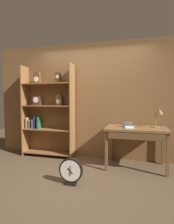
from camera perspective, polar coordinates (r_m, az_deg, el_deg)
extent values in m
plane|color=brown|center=(3.23, -4.08, -20.52)|extent=(10.00, 10.00, 0.00)
cube|color=brown|center=(4.24, 1.98, 3.43)|extent=(4.80, 0.05, 2.60)
cube|color=brown|center=(4.71, -18.41, 0.32)|extent=(0.02, 0.33, 2.12)
cube|color=brown|center=(4.16, -4.51, 0.07)|extent=(0.03, 0.33, 2.12)
cube|color=brown|center=(4.54, -10.96, 0.32)|extent=(1.23, 0.01, 2.12)
cube|color=brown|center=(4.56, -11.72, -12.08)|extent=(1.18, 0.32, 0.02)
cube|color=brown|center=(4.45, -11.81, -5.25)|extent=(1.18, 0.32, 0.02)
cube|color=brown|center=(4.39, -11.91, 1.85)|extent=(1.18, 0.32, 0.02)
cube|color=brown|center=(4.41, -12.00, 8.47)|extent=(1.18, 0.32, 0.02)
cube|color=brown|center=(4.55, -15.00, 9.48)|extent=(0.16, 0.10, 0.17)
cylinder|color=brown|center=(4.56, -15.02, 10.88)|extent=(0.16, 0.10, 0.16)
cylinder|color=white|center=(4.50, -15.34, 9.70)|extent=(0.12, 0.01, 0.12)
cube|color=#472816|center=(4.51, -15.10, 3.38)|extent=(0.18, 0.10, 0.22)
cylinder|color=white|center=(4.46, -15.47, 3.59)|extent=(0.14, 0.01, 0.14)
cube|color=#472816|center=(4.30, -8.82, 10.34)|extent=(0.11, 0.09, 0.23)
cylinder|color=#C6B78C|center=(4.26, -9.10, 10.66)|extent=(0.08, 0.01, 0.08)
cube|color=brown|center=(4.29, -8.43, 3.07)|extent=(0.13, 0.11, 0.16)
cylinder|color=brown|center=(4.29, -8.44, 4.49)|extent=(0.13, 0.11, 0.13)
cylinder|color=#C6B78C|center=(4.23, -8.75, 3.23)|extent=(0.10, 0.01, 0.10)
cube|color=tan|center=(4.68, -17.65, -3.15)|extent=(0.03, 0.17, 0.26)
cube|color=brown|center=(4.65, -17.07, -3.57)|extent=(0.03, 0.15, 0.20)
cube|color=navy|center=(4.64, -16.39, -3.58)|extent=(0.03, 0.12, 0.20)
cube|color=slate|center=(4.61, -15.99, -3.50)|extent=(0.03, 0.17, 0.21)
cube|color=#19234C|center=(4.58, -15.64, -3.12)|extent=(0.03, 0.14, 0.28)
cube|color=black|center=(4.58, -14.94, -3.74)|extent=(0.04, 0.13, 0.18)
cube|color=#236638|center=(4.54, -14.50, -3.20)|extent=(0.03, 0.17, 0.28)
cube|color=brown|center=(3.74, 14.89, -4.88)|extent=(1.16, 0.74, 0.04)
cube|color=brown|center=(3.55, 5.96, -11.76)|extent=(0.05, 0.05, 0.75)
cube|color=brown|center=(3.54, 23.52, -12.10)|extent=(0.05, 0.05, 0.75)
cube|color=brown|center=(4.16, 7.42, -9.45)|extent=(0.05, 0.05, 0.75)
cube|color=brown|center=(4.16, 22.27, -9.72)|extent=(0.05, 0.05, 0.75)
cube|color=brown|center=(3.41, 14.80, -7.25)|extent=(0.99, 0.03, 0.12)
cylinder|color=olive|center=(3.84, 20.22, -4.31)|extent=(0.15, 0.15, 0.02)
cylinder|color=olive|center=(3.82, 20.28, -1.95)|extent=(0.02, 0.02, 0.30)
cone|color=olive|center=(3.76, 21.30, 0.22)|extent=(0.17, 0.19, 0.14)
cube|color=#595960|center=(3.76, 12.28, -3.76)|extent=(0.19, 0.13, 0.10)
cube|color=silver|center=(3.60, 12.86, -4.65)|extent=(0.18, 0.23, 0.02)
cube|color=black|center=(3.13, -4.93, -20.95)|extent=(0.17, 0.11, 0.04)
cylinder|color=black|center=(3.04, -4.95, -17.34)|extent=(0.38, 0.06, 0.38)
cylinder|color=white|center=(3.01, -5.19, -17.56)|extent=(0.33, 0.01, 0.33)
cube|color=black|center=(3.01, -5.22, -17.59)|extent=(0.09, 0.01, 0.09)
cube|color=black|center=(3.01, -5.22, -17.59)|extent=(0.02, 0.01, 0.16)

